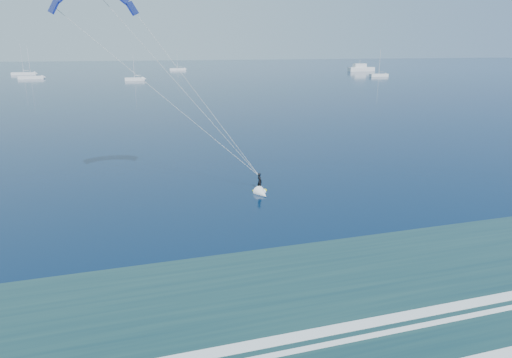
{
  "coord_description": "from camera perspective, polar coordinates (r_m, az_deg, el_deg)",
  "views": [
    {
      "loc": [
        -4.5,
        -7.23,
        12.87
      ],
      "look_at": [
        5.52,
        25.61,
        2.87
      ],
      "focal_mm": 32.0,
      "sensor_mm": 36.0,
      "label": 1
    }
  ],
  "objects": [
    {
      "name": "sailboat_1",
      "position": [
        245.47,
        -27.04,
        11.68
      ],
      "size": [
        10.71,
        2.4,
        14.17
      ],
      "color": "silver",
      "rests_on": "ground"
    },
    {
      "name": "sailboat_2",
      "position": [
        188.46,
        -14.94,
        12.0
      ],
      "size": [
        7.47,
        2.4,
        10.54
      ],
      "color": "silver",
      "rests_on": "ground"
    },
    {
      "name": "sailboat_4",
      "position": [
        214.5,
        15.1,
        12.44
      ],
      "size": [
        8.49,
        2.4,
        11.53
      ],
      "color": "silver",
      "rests_on": "ground"
    },
    {
      "name": "motor_yacht",
      "position": [
        258.39,
        12.97,
        13.34
      ],
      "size": [
        14.48,
        3.86,
        6.05
      ],
      "color": "silver",
      "rests_on": "ground"
    },
    {
      "name": "sailboat_3",
      "position": [
        265.98,
        -9.78,
        13.39
      ],
      "size": [
        9.0,
        2.4,
        12.2
      ],
      "color": "silver",
      "rests_on": "ground"
    },
    {
      "name": "kitesurfer_rig",
      "position": [
        37.67,
        -9.03,
        10.81
      ],
      "size": [
        18.09,
        4.3,
        18.2
      ],
      "color": "yellow",
      "rests_on": "ground"
    },
    {
      "name": "sailboat_0",
      "position": [
        213.17,
        -26.31,
        11.33
      ],
      "size": [
        9.73,
        2.4,
        13.21
      ],
      "color": "silver",
      "rests_on": "ground"
    }
  ]
}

